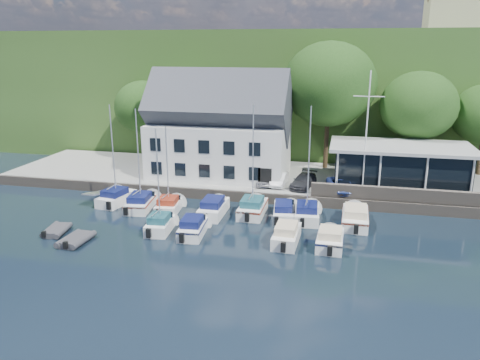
{
  "coord_description": "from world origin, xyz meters",
  "views": [
    {
      "loc": [
        5.63,
        -29.86,
        14.17
      ],
      "look_at": [
        -3.14,
        9.0,
        2.72
      ],
      "focal_mm": 35.0,
      "sensor_mm": 36.0,
      "label": 1
    }
  ],
  "objects_px": {
    "boat_r2_3": "(287,233)",
    "dinghy_0": "(56,229)",
    "boat_r1_3": "(214,206)",
    "boat_r2_2": "(193,226)",
    "boat_r1_5": "(284,210)",
    "boat_r2_4": "(330,237)",
    "boat_r1_4": "(253,161)",
    "boat_r1_2": "(167,166)",
    "club_pavilion": "(399,166)",
    "dinghy_1": "(76,239)",
    "boat_r1_1": "(139,161)",
    "boat_r1_6": "(309,167)",
    "car_silver": "(261,179)",
    "boat_r2_1": "(158,177)",
    "boat_r1_0": "(113,155)",
    "car_white": "(279,179)",
    "car_dgrey": "(304,181)",
    "harbor_building": "(220,134)",
    "car_blue": "(342,185)",
    "boat_r1_7": "(355,215)",
    "flagpole": "(366,134)"
  },
  "relations": [
    {
      "from": "boat_r2_3",
      "to": "dinghy_0",
      "type": "height_order",
      "value": "boat_r2_3"
    },
    {
      "from": "boat_r1_3",
      "to": "boat_r2_2",
      "type": "height_order",
      "value": "boat_r1_3"
    },
    {
      "from": "boat_r1_5",
      "to": "boat_r2_4",
      "type": "distance_m",
      "value": 6.7
    },
    {
      "from": "boat_r1_4",
      "to": "boat_r2_2",
      "type": "height_order",
      "value": "boat_r1_4"
    },
    {
      "from": "boat_r1_2",
      "to": "boat_r2_2",
      "type": "bearing_deg",
      "value": -57.24
    },
    {
      "from": "club_pavilion",
      "to": "boat_r2_2",
      "type": "bearing_deg",
      "value": -140.32
    },
    {
      "from": "dinghy_0",
      "to": "dinghy_1",
      "type": "height_order",
      "value": "dinghy_1"
    },
    {
      "from": "boat_r1_1",
      "to": "boat_r2_3",
      "type": "relative_size",
      "value": 1.51
    },
    {
      "from": "boat_r1_6",
      "to": "boat_r2_3",
      "type": "height_order",
      "value": "boat_r1_6"
    },
    {
      "from": "car_silver",
      "to": "boat_r1_3",
      "type": "distance_m",
      "value": 7.38
    },
    {
      "from": "boat_r2_1",
      "to": "boat_r1_0",
      "type": "bearing_deg",
      "value": 135.07
    },
    {
      "from": "boat_r1_3",
      "to": "boat_r1_6",
      "type": "relative_size",
      "value": 0.7
    },
    {
      "from": "car_white",
      "to": "car_dgrey",
      "type": "relative_size",
      "value": 0.86
    },
    {
      "from": "club_pavilion",
      "to": "car_dgrey",
      "type": "xyz_separation_m",
      "value": [
        -8.92,
        -2.23,
        -1.42
      ]
    },
    {
      "from": "club_pavilion",
      "to": "car_white",
      "type": "xyz_separation_m",
      "value": [
        -11.3,
        -2.02,
        -1.44
      ]
    },
    {
      "from": "car_dgrey",
      "to": "dinghy_1",
      "type": "distance_m",
      "value": 21.52
    },
    {
      "from": "boat_r1_1",
      "to": "dinghy_0",
      "type": "bearing_deg",
      "value": -128.07
    },
    {
      "from": "boat_r1_6",
      "to": "dinghy_0",
      "type": "relative_size",
      "value": 3.3
    },
    {
      "from": "harbor_building",
      "to": "boat_r1_1",
      "type": "distance_m",
      "value": 10.57
    },
    {
      "from": "boat_r2_3",
      "to": "car_silver",
      "type": "bearing_deg",
      "value": 110.81
    },
    {
      "from": "boat_r2_2",
      "to": "boat_r1_4",
      "type": "bearing_deg",
      "value": 51.25
    },
    {
      "from": "club_pavilion",
      "to": "boat_r2_3",
      "type": "height_order",
      "value": "club_pavilion"
    },
    {
      "from": "club_pavilion",
      "to": "car_silver",
      "type": "bearing_deg",
      "value": -170.25
    },
    {
      "from": "boat_r1_1",
      "to": "dinghy_0",
      "type": "distance_m",
      "value": 8.97
    },
    {
      "from": "car_blue",
      "to": "dinghy_1",
      "type": "distance_m",
      "value": 23.9
    },
    {
      "from": "dinghy_1",
      "to": "boat_r1_6",
      "type": "bearing_deg",
      "value": 30.61
    },
    {
      "from": "club_pavilion",
      "to": "dinghy_0",
      "type": "height_order",
      "value": "club_pavilion"
    },
    {
      "from": "boat_r1_2",
      "to": "boat_r1_6",
      "type": "xyz_separation_m",
      "value": [
        12.13,
        0.56,
        0.48
      ]
    },
    {
      "from": "car_dgrey",
      "to": "boat_r2_3",
      "type": "relative_size",
      "value": 0.74
    },
    {
      "from": "boat_r2_2",
      "to": "boat_r2_3",
      "type": "relative_size",
      "value": 0.95
    },
    {
      "from": "club_pavilion",
      "to": "car_dgrey",
      "type": "relative_size",
      "value": 3.05
    },
    {
      "from": "car_dgrey",
      "to": "boat_r1_7",
      "type": "bearing_deg",
      "value": -40.44
    },
    {
      "from": "car_blue",
      "to": "flagpole",
      "type": "bearing_deg",
      "value": -25.77
    },
    {
      "from": "harbor_building",
      "to": "boat_r2_1",
      "type": "xyz_separation_m",
      "value": [
        -1.16,
        -13.98,
        -0.89
      ]
    },
    {
      "from": "boat_r1_5",
      "to": "boat_r1_3",
      "type": "bearing_deg",
      "value": 179.27
    },
    {
      "from": "harbor_building",
      "to": "car_white",
      "type": "xyz_separation_m",
      "value": [
        6.7,
        -2.52,
        -3.74
      ]
    },
    {
      "from": "boat_r1_5",
      "to": "boat_r1_6",
      "type": "relative_size",
      "value": 0.67
    },
    {
      "from": "flagpole",
      "to": "boat_r1_1",
      "type": "height_order",
      "value": "flagpole"
    },
    {
      "from": "boat_r2_1",
      "to": "boat_r2_4",
      "type": "bearing_deg",
      "value": -5.92
    },
    {
      "from": "boat_r1_0",
      "to": "boat_r1_7",
      "type": "xyz_separation_m",
      "value": [
        21.63,
        -0.44,
        -3.85
      ]
    },
    {
      "from": "dinghy_0",
      "to": "boat_r2_1",
      "type": "bearing_deg",
      "value": 6.87
    },
    {
      "from": "car_dgrey",
      "to": "boat_r1_5",
      "type": "bearing_deg",
      "value": -88.28
    },
    {
      "from": "car_silver",
      "to": "car_blue",
      "type": "xyz_separation_m",
      "value": [
        7.77,
        -0.59,
        0.08
      ]
    },
    {
      "from": "flagpole",
      "to": "boat_r2_1",
      "type": "distance_m",
      "value": 18.95
    },
    {
      "from": "boat_r2_1",
      "to": "car_silver",
      "type": "bearing_deg",
      "value": 56.04
    },
    {
      "from": "harbor_building",
      "to": "boat_r2_3",
      "type": "height_order",
      "value": "harbor_building"
    },
    {
      "from": "car_dgrey",
      "to": "boat_r1_5",
      "type": "height_order",
      "value": "car_dgrey"
    },
    {
      "from": "car_dgrey",
      "to": "dinghy_1",
      "type": "xyz_separation_m",
      "value": [
        -15.51,
        -14.86,
        -1.27
      ]
    },
    {
      "from": "boat_r1_5",
      "to": "boat_r1_7",
      "type": "distance_m",
      "value": 5.95
    },
    {
      "from": "boat_r1_2",
      "to": "boat_r2_2",
      "type": "distance_m",
      "value": 6.88
    }
  ]
}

